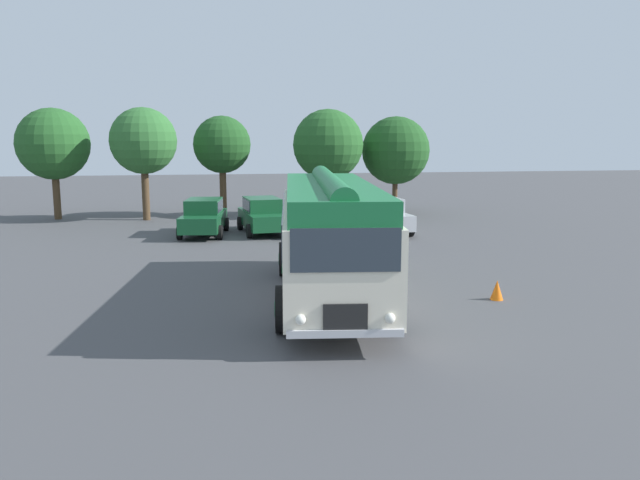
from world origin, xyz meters
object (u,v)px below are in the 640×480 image
Objects in this scene: car_far_right at (382,215)px; traffic_cone at (497,290)px; car_mid_right at (320,215)px; car_near_left at (204,217)px; car_mid_left at (263,215)px; vintage_bus at (329,231)px.

car_far_right is 7.83× the size of traffic_cone.
car_mid_right is at bearing 170.11° from car_far_right.
car_near_left is 8.32m from car_far_right.
car_near_left is at bearing 174.79° from car_far_right.
car_far_right is at bearing -9.89° from car_mid_right.
car_mid_left is at bearing 170.87° from car_far_right.
vintage_bus reaches higher than car_mid_left.
traffic_cone is at bearing -58.36° from car_near_left.
vintage_bus reaches higher than car_mid_right.
traffic_cone is at bearing -12.59° from vintage_bus.
car_mid_left is at bearing 2.92° from car_near_left.
car_mid_right is at bearing 102.00° from traffic_cone.
vintage_bus is at bearing -73.63° from car_near_left.
car_near_left and car_mid_left have the same top height.
traffic_cone is (5.41, -13.33, -0.57)m from car_mid_left.
car_mid_right is 7.73× the size of traffic_cone.
car_near_left is at bearing 177.34° from car_mid_right.
car_far_right is at bearing -5.21° from car_near_left.
car_near_left is 5.39m from car_mid_right.
car_mid_left is at bearing 171.69° from car_mid_right.
vintage_bus is 4.94m from traffic_cone.
traffic_cone is at bearing -90.70° from car_far_right.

